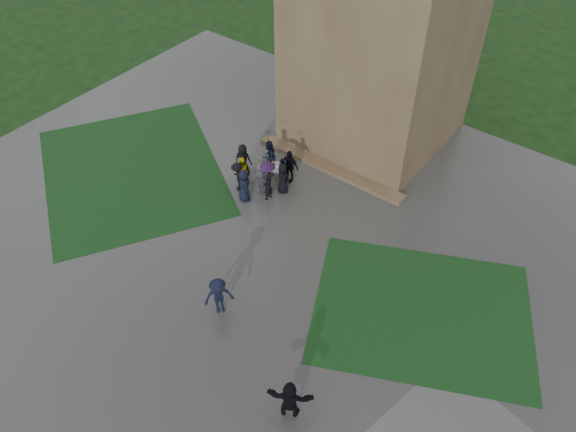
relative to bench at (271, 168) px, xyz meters
The scene contains 9 objects.
ground 8.63m from the bench, 74.82° to the right, with size 120.00×120.00×0.00m, color black.
plaza 6.72m from the bench, 70.34° to the right, with size 34.00×34.00×0.02m, color #3B3B38.
lawn_inset_left 7.60m from the bench, 145.33° to the right, with size 11.00×9.00×0.01m, color #123314.
lawn_inset_right 11.26m from the bench, 17.14° to the right, with size 9.00×7.00×0.01m, color #123314.
tower_plinth 3.23m from the bench, 45.32° to the left, with size 9.00×0.80×0.22m, color brown.
bench is the anchor object (origin of this frame).
visitor_cluster 1.04m from the bench, 74.54° to the right, with size 3.60×3.60×2.60m.
pedestrian_mid 9.25m from the bench, 65.02° to the right, with size 1.24×0.64×1.91m, color black.
pedestrian_near 13.65m from the bench, 48.79° to the right, with size 1.71×0.61×1.84m, color black.
Camera 1 is at (12.62, -9.84, 19.30)m, focal length 35.00 mm.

